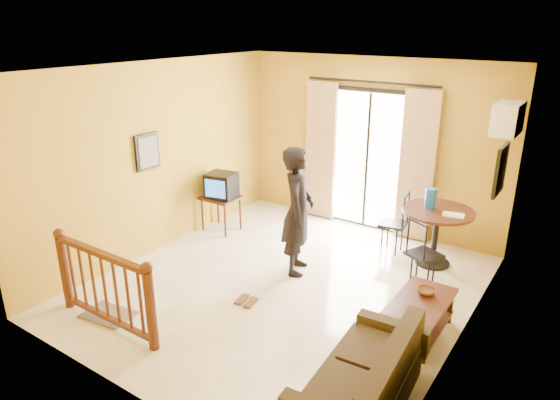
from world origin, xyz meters
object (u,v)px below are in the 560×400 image
Objects in this scene: television at (221,185)px; sofa at (366,383)px; standing_person at (298,211)px; dining_table at (437,221)px; coffee_table at (420,312)px.

sofa is (3.72, -2.40, -0.51)m from television.
sofa is at bearing -43.64° from television.
standing_person is (1.79, -0.50, 0.10)m from television.
dining_table reaches higher than sofa.
sofa is (0.42, -3.18, -0.38)m from dining_table.
standing_person is (-1.51, -1.28, 0.23)m from dining_table.
coffee_table is at bearing -129.44° from standing_person.
television is 4.45m from sofa.
standing_person reaches higher than dining_table.
dining_table is 3.23m from sofa.
sofa is (-0.00, -1.37, -0.01)m from coffee_table.
sofa is 0.91× the size of standing_person.
dining_table is at bearing 2.51° from television.
sofa is at bearing -82.39° from dining_table.
television is 0.29× the size of standing_person.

